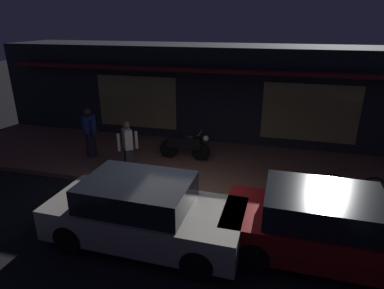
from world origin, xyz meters
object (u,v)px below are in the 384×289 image
(person_photographer, at_px, (90,132))
(parked_car_near, at_px, (143,212))
(motorcycle, at_px, (185,145))
(person_bystander, at_px, (128,147))
(parked_car_far, at_px, (326,226))
(bicycle_parked, at_px, (352,186))

(person_photographer, distance_m, parked_car_near, 4.96)
(person_photographer, bearing_deg, motorcycle, 10.90)
(motorcycle, bearing_deg, person_bystander, -128.73)
(person_photographer, bearing_deg, person_bystander, -28.41)
(parked_car_near, bearing_deg, parked_car_far, 6.52)
(person_photographer, relative_size, person_bystander, 1.00)
(bicycle_parked, distance_m, parked_car_far, 2.52)
(motorcycle, distance_m, parked_car_far, 5.46)
(bicycle_parked, distance_m, parked_car_near, 5.33)
(motorcycle, relative_size, parked_car_near, 0.41)
(person_photographer, height_order, parked_car_far, person_photographer)
(parked_car_near, bearing_deg, bicycle_parked, 31.32)
(bicycle_parked, height_order, person_bystander, person_bystander)
(parked_car_far, bearing_deg, motorcycle, 136.12)
(parked_car_far, bearing_deg, person_photographer, 155.70)
(motorcycle, xyz_separation_m, bicycle_parked, (4.83, -1.43, -0.14))
(bicycle_parked, xyz_separation_m, person_bystander, (-6.11, -0.16, 0.52))
(person_bystander, bearing_deg, person_photographer, 151.59)
(parked_car_near, bearing_deg, motorcycle, 93.73)
(motorcycle, relative_size, parked_car_far, 0.41)
(bicycle_parked, relative_size, person_photographer, 0.99)
(parked_car_far, bearing_deg, person_bystander, 157.22)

